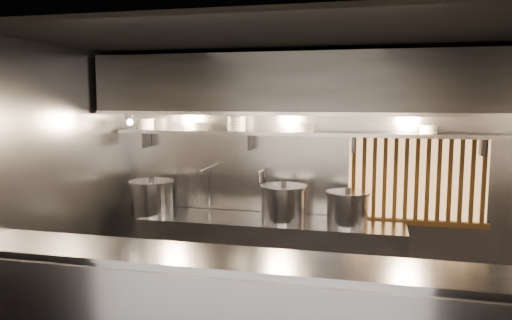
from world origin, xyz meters
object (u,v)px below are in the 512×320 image
at_px(stock_pot_left, 152,197).
at_px(stock_pot_right, 348,208).
at_px(heat_lamp, 128,117).
at_px(pendant_bulb, 290,127).
at_px(stock_pot_mid, 284,203).

bearing_deg(stock_pot_left, stock_pot_right, 0.30).
relative_size(heat_lamp, stock_pot_right, 0.61).
relative_size(heat_lamp, pendant_bulb, 1.87).
bearing_deg(stock_pot_right, stock_pot_mid, 178.41).
relative_size(heat_lamp, stock_pot_mid, 0.52).
height_order(pendant_bulb, stock_pot_mid, pendant_bulb).
bearing_deg(pendant_bulb, stock_pot_right, -8.68).
distance_m(stock_pot_mid, stock_pot_right, 0.72).
bearing_deg(heat_lamp, stock_pot_left, 57.90).
xyz_separation_m(stock_pot_left, stock_pot_right, (2.32, 0.01, -0.02)).
height_order(stock_pot_mid, stock_pot_right, stock_pot_mid).
bearing_deg(pendant_bulb, stock_pot_mid, -120.53).
height_order(heat_lamp, stock_pot_left, heat_lamp).
distance_m(stock_pot_left, stock_pot_mid, 1.60).
xyz_separation_m(pendant_bulb, stock_pot_mid, (-0.05, -0.08, -0.86)).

